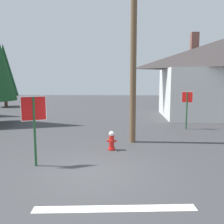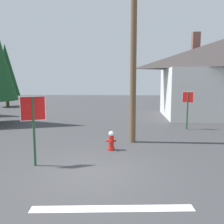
# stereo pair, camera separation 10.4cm
# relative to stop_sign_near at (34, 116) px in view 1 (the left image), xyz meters

# --- Properties ---
(ground_plane) EXTENTS (80.00, 80.00, 0.10)m
(ground_plane) POSITION_rel_stop_sign_near_xyz_m (2.00, -0.52, -1.76)
(ground_plane) COLOR #38383A
(lane_stop_bar) EXTENTS (3.72, 0.54, 0.01)m
(lane_stop_bar) POSITION_rel_stop_sign_near_xyz_m (2.75, -2.68, -1.70)
(lane_stop_bar) COLOR silver
(lane_stop_bar) RESTS_ON ground
(stop_sign_near) EXTENTS (0.74, 0.38, 2.37)m
(stop_sign_near) POSITION_rel_stop_sign_near_xyz_m (0.00, 0.00, 0.00)
(stop_sign_near) COLOR #1E4C28
(stop_sign_near) RESTS_ON ground
(fire_hydrant) EXTENTS (0.40, 0.35, 0.80)m
(fire_hydrant) POSITION_rel_stop_sign_near_xyz_m (2.50, 1.97, -1.32)
(fire_hydrant) COLOR red
(fire_hydrant) RESTS_ON ground
(utility_pole) EXTENTS (1.60, 0.28, 9.47)m
(utility_pole) POSITION_rel_stop_sign_near_xyz_m (3.44, 3.34, 3.21)
(utility_pole) COLOR brown
(utility_pole) RESTS_ON ground
(stop_sign_far) EXTENTS (0.59, 0.29, 2.23)m
(stop_sign_far) POSITION_rel_stop_sign_near_xyz_m (6.80, 6.50, -0.14)
(stop_sign_far) COLOR #1E4C28
(stop_sign_far) RESTS_ON ground
(pine_tree_mid_left) EXTENTS (2.71, 2.71, 6.78)m
(pine_tree_mid_left) POSITION_rel_stop_sign_near_xyz_m (-9.70, 18.18, 2.28)
(pine_tree_mid_left) COLOR #4C3823
(pine_tree_mid_left) RESTS_ON ground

